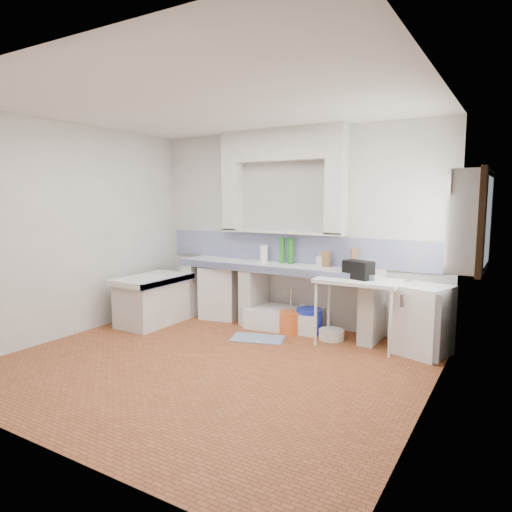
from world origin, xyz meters
The scene contains 36 objects.
floor centered at (0.00, 0.00, 0.00)m, with size 4.50×4.50×0.00m, color #9D512B.
ceiling centered at (0.00, 0.00, 2.80)m, with size 4.50×4.50×0.00m, color silver.
wall_back centered at (0.00, 2.00, 1.40)m, with size 4.50×4.50×0.00m, color silver.
wall_front centered at (0.00, -2.00, 1.40)m, with size 4.50×4.50×0.00m, color silver.
wall_left centered at (-2.25, 0.00, 1.40)m, with size 4.50×4.50×0.00m, color silver.
wall_right centered at (2.25, 0.00, 1.40)m, with size 4.50×4.50×0.00m, color silver.
alcove_mass centered at (-0.10, 1.88, 2.58)m, with size 1.90×0.25×0.45m, color silver.
window_frame centered at (2.42, 1.20, 1.60)m, with size 0.35×0.86×1.06m, color #382311.
lace_valance centered at (2.28, 1.20, 1.98)m, with size 0.01×0.84×0.24m, color white.
counter_slab centered at (-0.10, 1.70, 0.86)m, with size 3.00×0.60×0.08m, color white.
counter_lip centered at (-0.10, 1.42, 0.86)m, with size 3.00×0.04×0.10m, color navy.
counter_pier_left centered at (-1.50, 1.70, 0.41)m, with size 0.20×0.55×0.82m, color silver.
counter_pier_mid centered at (-0.45, 1.70, 0.41)m, with size 0.20×0.55×0.82m, color silver.
counter_pier_right centered at (1.30, 1.70, 0.41)m, with size 0.20×0.55×0.82m, color silver.
peninsula_top centered at (-1.70, 0.90, 0.66)m, with size 0.70×1.10×0.08m, color white.
peninsula_base centered at (-1.70, 0.90, 0.31)m, with size 0.60×1.00×0.62m, color silver.
peninsula_lip centered at (-1.37, 0.90, 0.66)m, with size 0.04×1.10×0.10m, color navy.
backsplash centered at (0.00, 1.99, 1.10)m, with size 4.27×0.03×0.40m, color navy.
stove centered at (-1.03, 1.72, 0.40)m, with size 0.56×0.54×0.79m, color white.
sink centered at (0.06, 1.68, 0.13)m, with size 1.04×0.56×0.25m, color white.
side_table centered at (1.19, 1.44, 0.42)m, with size 1.01×0.56×0.04m, color white.
fridge centered at (1.96, 1.55, 0.41)m, with size 0.53×0.53×0.82m, color white.
bucket_red centered at (-0.05, 1.67, 0.13)m, with size 0.28×0.28×0.26m, color red.
bucket_orange centered at (0.25, 1.51, 0.15)m, with size 0.32×0.32×0.29m, color orange.
bucket_blue centered at (0.47, 1.64, 0.17)m, with size 0.36×0.36×0.34m, color #182FC3.
basin_white centered at (0.83, 1.53, 0.06)m, with size 0.33×0.33×0.13m, color white.
water_bottle_a centered at (-0.10, 1.85, 0.14)m, with size 0.08×0.08×0.29m, color silver.
water_bottle_b centered at (0.27, 1.85, 0.17)m, with size 0.09×0.09×0.34m, color silver.
black_bag centered at (1.18, 1.48, 0.95)m, with size 0.35×0.20×0.22m, color black.
green_bottle_a centered at (-0.07, 1.85, 1.08)m, with size 0.08×0.08×0.36m, color #247020.
green_bottle_b centered at (0.07, 1.85, 1.08)m, with size 0.08×0.08×0.37m, color #247020.
knife_block centered at (0.60, 1.85, 1.01)m, with size 0.11×0.09×0.22m, color brown.
cutting_board centered at (1.00, 1.85, 1.04)m, with size 0.02×0.20×0.28m, color brown.
paper_towel centered at (-0.37, 1.85, 1.02)m, with size 0.12×0.12×0.24m, color white.
soap_bottle centered at (0.53, 1.85, 1.00)m, with size 0.09×0.09×0.20m, color white.
rug centered at (0.00, 1.05, 0.01)m, with size 0.68×0.39×0.01m, color #27508A.
Camera 1 is at (2.91, -3.90, 1.83)m, focal length 31.81 mm.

